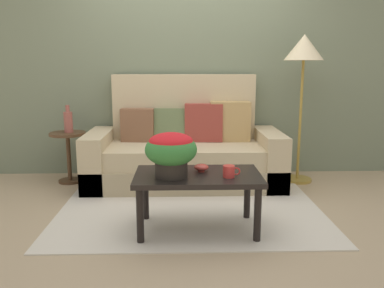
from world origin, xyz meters
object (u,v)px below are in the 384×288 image
at_px(floor_lamp, 304,57).
at_px(table_vase, 68,121).
at_px(coffee_table, 198,182).
at_px(snack_bowl, 201,167).
at_px(side_table, 68,148).
at_px(couch, 185,152).
at_px(coffee_mug, 229,171).
at_px(potted_plant, 171,150).

relative_size(floor_lamp, table_vase, 5.39).
height_order(coffee_table, snack_bowl, snack_bowl).
bearing_deg(coffee_table, side_table, 135.24).
bearing_deg(couch, table_vase, 177.44).
distance_m(couch, table_vase, 1.30).
relative_size(coffee_table, floor_lamp, 0.61).
distance_m(side_table, table_vase, 0.29).
bearing_deg(snack_bowl, coffee_mug, -38.78).
relative_size(side_table, coffee_mug, 4.28).
height_order(side_table, table_vase, table_vase).
distance_m(couch, floor_lamp, 1.60).
bearing_deg(table_vase, floor_lamp, -0.94).
height_order(coffee_table, table_vase, table_vase).
xyz_separation_m(coffee_table, coffee_mug, (0.23, -0.10, 0.11)).
height_order(couch, table_vase, couch).
distance_m(potted_plant, snack_bowl, 0.32).
bearing_deg(floor_lamp, coffee_table, -131.68).
bearing_deg(coffee_mug, table_vase, 137.22).
xyz_separation_m(floor_lamp, potted_plant, (-1.37, -1.39, -0.69)).
height_order(potted_plant, snack_bowl, potted_plant).
relative_size(side_table, potted_plant, 1.45).
bearing_deg(table_vase, coffee_table, -45.35).
bearing_deg(coffee_table, potted_plant, -160.43).
relative_size(side_table, floor_lamp, 0.35).
xyz_separation_m(potted_plant, table_vase, (-1.14, 1.43, 0.02)).
xyz_separation_m(coffee_mug, snack_bowl, (-0.20, 0.16, -0.01)).
height_order(couch, snack_bowl, couch).
height_order(potted_plant, coffee_mug, potted_plant).
height_order(floor_lamp, potted_plant, floor_lamp).
distance_m(potted_plant, table_vase, 1.83).
distance_m(coffee_mug, table_vase, 2.14).
bearing_deg(table_vase, couch, -2.56).
distance_m(couch, coffee_mug, 1.44).
bearing_deg(couch, coffee_mug, -77.52).
bearing_deg(coffee_mug, snack_bowl, 141.22).
distance_m(coffee_table, potted_plant, 0.34).
height_order(coffee_table, potted_plant, potted_plant).
relative_size(side_table, table_vase, 1.89).
xyz_separation_m(side_table, table_vase, (0.01, 0.01, 0.29)).
bearing_deg(snack_bowl, couch, 95.10).
xyz_separation_m(couch, table_vase, (-1.26, 0.06, 0.33)).
bearing_deg(side_table, couch, -1.93).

